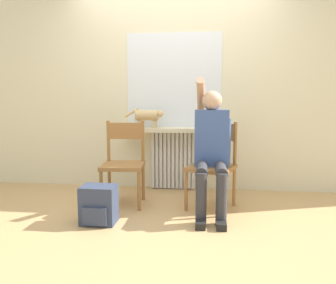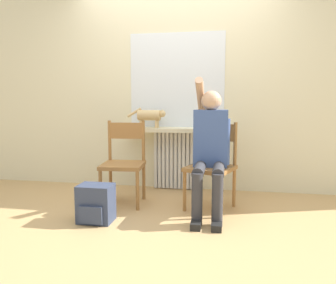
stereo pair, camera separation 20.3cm
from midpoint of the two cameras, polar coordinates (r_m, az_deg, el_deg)
ground_plane at (r=3.13m, az=-0.05°, el=-13.57°), size 12.00×12.00×0.00m
wall_with_window at (r=4.16m, az=3.02°, el=10.45°), size 7.00×0.06×2.70m
radiator at (r=4.14m, az=2.80°, el=-3.18°), size 0.56×0.08×0.74m
windowsill at (r=3.99m, az=2.66°, el=2.15°), size 1.22×0.28×0.05m
window_glass at (r=4.12m, az=2.96°, el=10.67°), size 1.17×0.01×1.15m
chair_left at (r=3.57m, az=-6.11°, el=-3.40°), size 0.47×0.47×0.89m
chair_right at (r=3.42m, az=9.34°, el=-3.90°), size 0.56×0.56×0.89m
person at (r=3.27m, az=9.12°, el=-0.68°), size 0.36×1.04×1.35m
cat at (r=3.99m, az=-1.67°, el=4.61°), size 0.48×0.13×0.24m
backpack at (r=3.11m, az=-10.63°, el=-10.52°), size 0.31×0.26×0.35m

